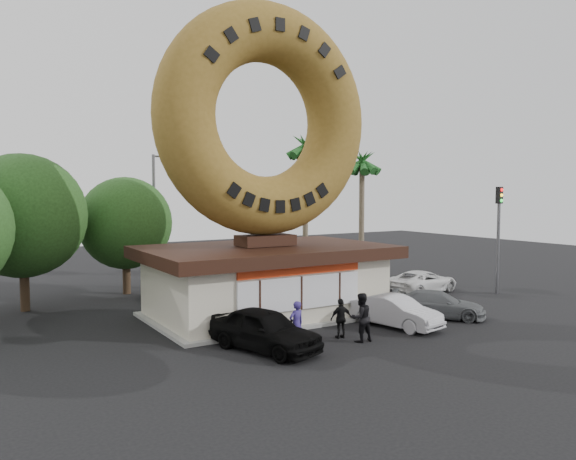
% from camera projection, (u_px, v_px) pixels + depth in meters
% --- Properties ---
extents(ground, '(90.00, 90.00, 0.00)m').
position_uv_depth(ground, '(343.00, 345.00, 21.26)').
color(ground, black).
rests_on(ground, ground).
extents(donut_shop, '(11.20, 7.20, 3.80)m').
position_uv_depth(donut_shop, '(266.00, 278.00, 26.22)').
color(donut_shop, beige).
rests_on(donut_shop, ground).
extents(giant_donut, '(10.60, 2.70, 10.60)m').
position_uv_depth(giant_donut, '(265.00, 120.00, 25.72)').
color(giant_donut, olive).
rests_on(giant_donut, donut_shop).
extents(tree_west, '(6.00, 6.00, 7.65)m').
position_uv_depth(tree_west, '(22.00, 216.00, 27.01)').
color(tree_west, '#473321').
rests_on(tree_west, ground).
extents(tree_mid, '(5.20, 5.20, 6.63)m').
position_uv_depth(tree_mid, '(125.00, 223.00, 31.63)').
color(tree_mid, '#473321').
rests_on(tree_mid, ground).
extents(palm_near, '(2.60, 2.60, 9.75)m').
position_uv_depth(palm_near, '(306.00, 151.00, 36.48)').
color(palm_near, '#726651').
rests_on(palm_near, ground).
extents(palm_far, '(2.60, 2.60, 8.75)m').
position_uv_depth(palm_far, '(362.00, 166.00, 37.10)').
color(palm_far, '#726651').
rests_on(palm_far, ground).
extents(street_lamp, '(2.11, 0.20, 8.00)m').
position_uv_depth(street_lamp, '(157.00, 214.00, 33.57)').
color(street_lamp, '#59595E').
rests_on(street_lamp, ground).
extents(traffic_signal, '(0.30, 0.38, 6.07)m').
position_uv_depth(traffic_signal, '(499.00, 226.00, 31.69)').
color(traffic_signal, '#59595E').
rests_on(traffic_signal, ground).
extents(person_left, '(0.67, 0.48, 1.74)m').
position_uv_depth(person_left, '(296.00, 324.00, 20.97)').
color(person_left, navy).
rests_on(person_left, ground).
extents(person_center, '(0.95, 0.75, 1.91)m').
position_uv_depth(person_center, '(361.00, 317.00, 21.69)').
color(person_center, black).
rests_on(person_center, ground).
extents(person_right, '(0.97, 0.50, 1.59)m').
position_uv_depth(person_right, '(341.00, 318.00, 22.22)').
color(person_right, black).
rests_on(person_right, ground).
extents(car_black, '(3.15, 4.91, 1.56)m').
position_uv_depth(car_black, '(265.00, 330.00, 20.50)').
color(car_black, black).
rests_on(car_black, ground).
extents(car_silver, '(2.21, 4.26, 1.34)m').
position_uv_depth(car_silver, '(396.00, 312.00, 24.05)').
color(car_silver, '#ABAAAF').
rests_on(car_silver, ground).
extents(car_grey, '(4.10, 4.25, 1.22)m').
position_uv_depth(car_grey, '(438.00, 305.00, 25.85)').
color(car_grey, slate).
rests_on(car_grey, ground).
extents(car_white, '(4.80, 2.68, 1.27)m').
position_uv_depth(car_white, '(423.00, 281.00, 32.27)').
color(car_white, silver).
rests_on(car_white, ground).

